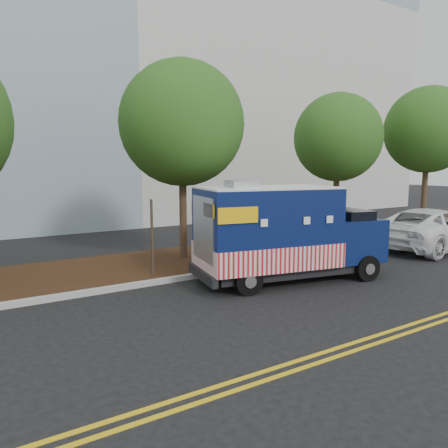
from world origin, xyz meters
TOP-DOWN VIEW (x-y plane):
  - ground at (0.00, 0.00)m, footprint 120.00×120.00m
  - curb at (0.00, 1.40)m, footprint 120.00×0.18m
  - mulch_strip at (0.00, 3.50)m, footprint 120.00×4.00m
  - centerline_near at (0.00, -4.45)m, footprint 120.00×0.10m
  - centerline_far at (0.00, -4.70)m, footprint 120.00×0.10m
  - tree_b at (0.15, 3.69)m, footprint 4.25×4.25m
  - tree_c at (7.88, 3.87)m, footprint 3.85×3.85m
  - tree_d at (12.73, 2.74)m, footprint 4.07×4.07m
  - sign_post at (-1.80, 1.89)m, footprint 0.06×0.06m
  - food_truck at (1.35, -0.21)m, footprint 5.90×3.08m
  - white_car at (9.71, 0.31)m, footprint 6.11×3.22m

SIDE VIEW (x-z plane):
  - ground at x=0.00m, z-range 0.00..0.00m
  - centerline_near at x=0.00m, z-range 0.00..0.01m
  - centerline_far at x=0.00m, z-range 0.00..0.01m
  - curb at x=0.00m, z-range 0.00..0.15m
  - mulch_strip at x=0.00m, z-range 0.00..0.15m
  - white_car at x=9.71m, z-range 0.00..1.64m
  - sign_post at x=-1.80m, z-range 0.00..2.40m
  - food_truck at x=1.35m, z-range -0.14..2.82m
  - tree_c at x=7.88m, z-range 1.31..7.80m
  - tree_b at x=0.15m, z-range 1.31..8.21m
  - tree_d at x=12.73m, z-range 1.48..8.54m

